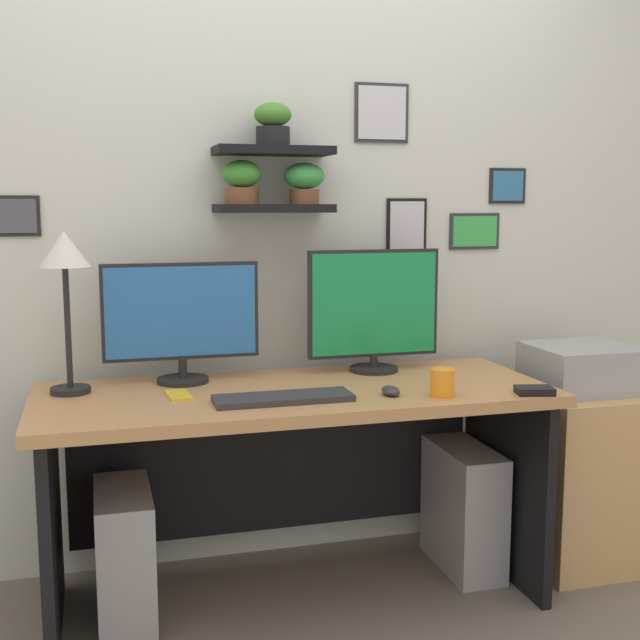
# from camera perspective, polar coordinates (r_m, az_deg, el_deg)

# --- Properties ---
(ground_plane) EXTENTS (8.00, 8.00, 0.00)m
(ground_plane) POSITION_cam_1_polar(r_m,az_deg,el_deg) (3.00, -1.67, -18.94)
(ground_plane) COLOR #70665B
(back_wall_assembly) EXTENTS (4.40, 0.24, 2.70)m
(back_wall_assembly) POSITION_cam_1_polar(r_m,az_deg,el_deg) (3.10, -3.70, 7.89)
(back_wall_assembly) COLOR silver
(back_wall_assembly) RESTS_ON ground
(desk) EXTENTS (1.72, 0.68, 0.75)m
(desk) POSITION_cam_1_polar(r_m,az_deg,el_deg) (2.85, -1.99, -8.68)
(desk) COLOR tan
(desk) RESTS_ON ground
(monitor_left) EXTENTS (0.54, 0.18, 0.42)m
(monitor_left) POSITION_cam_1_polar(r_m,az_deg,el_deg) (2.85, -9.71, 0.12)
(monitor_left) COLOR black
(monitor_left) RESTS_ON desk
(monitor_right) EXTENTS (0.50, 0.18, 0.45)m
(monitor_right) POSITION_cam_1_polar(r_m,az_deg,el_deg) (3.01, 3.79, 0.74)
(monitor_right) COLOR black
(monitor_right) RESTS_ON desk
(keyboard) EXTENTS (0.44, 0.14, 0.02)m
(keyboard) POSITION_cam_1_polar(r_m,az_deg,el_deg) (2.58, -2.60, -5.49)
(keyboard) COLOR #2D2D33
(keyboard) RESTS_ON desk
(computer_mouse) EXTENTS (0.06, 0.09, 0.03)m
(computer_mouse) POSITION_cam_1_polar(r_m,az_deg,el_deg) (2.67, 4.98, -4.97)
(computer_mouse) COLOR #2D2D33
(computer_mouse) RESTS_ON desk
(desk_lamp) EXTENTS (0.16, 0.16, 0.53)m
(desk_lamp) POSITION_cam_1_polar(r_m,az_deg,el_deg) (2.75, -17.46, 3.61)
(desk_lamp) COLOR black
(desk_lamp) RESTS_ON desk
(cell_phone) EXTENTS (0.08, 0.15, 0.01)m
(cell_phone) POSITION_cam_1_polar(r_m,az_deg,el_deg) (2.68, -9.88, -5.21)
(cell_phone) COLOR yellow
(cell_phone) RESTS_ON desk
(coffee_mug) EXTENTS (0.08, 0.08, 0.09)m
(coffee_mug) POSITION_cam_1_polar(r_m,az_deg,el_deg) (2.67, 8.60, -4.37)
(coffee_mug) COLOR orange
(coffee_mug) RESTS_ON desk
(scissors_tray) EXTENTS (0.14, 0.11, 0.02)m
(scissors_tray) POSITION_cam_1_polar(r_m,az_deg,el_deg) (2.76, 14.82, -4.81)
(scissors_tray) COLOR black
(scissors_tray) RESTS_ON desk
(drawer_cabinet) EXTENTS (0.44, 0.50, 0.67)m
(drawer_cabinet) POSITION_cam_1_polar(r_m,az_deg,el_deg) (3.35, 17.63, -10.25)
(drawer_cabinet) COLOR tan
(drawer_cabinet) RESTS_ON ground
(printer) EXTENTS (0.38, 0.34, 0.17)m
(printer) POSITION_cam_1_polar(r_m,az_deg,el_deg) (3.24, 17.95, -3.21)
(printer) COLOR #9E9EA3
(printer) RESTS_ON drawer_cabinet
(computer_tower_left) EXTENTS (0.18, 0.40, 0.45)m
(computer_tower_left) POSITION_cam_1_polar(r_m,az_deg,el_deg) (2.85, -13.55, -15.77)
(computer_tower_left) COLOR #99999E
(computer_tower_left) RESTS_ON ground
(computer_tower_right) EXTENTS (0.18, 0.40, 0.47)m
(computer_tower_right) POSITION_cam_1_polar(r_m,az_deg,el_deg) (3.19, 10.03, -12.83)
(computer_tower_right) COLOR #99999E
(computer_tower_right) RESTS_ON ground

